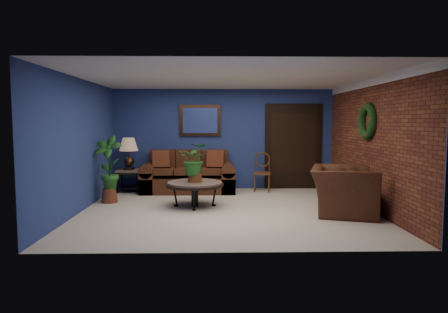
{
  "coord_description": "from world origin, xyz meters",
  "views": [
    {
      "loc": [
        -0.23,
        -7.54,
        1.69
      ],
      "look_at": [
        -0.05,
        0.55,
        0.98
      ],
      "focal_mm": 32.0,
      "sensor_mm": 36.0,
      "label": 1
    }
  ],
  "objects_px": {
    "side_chair": "(262,169)",
    "armchair": "(344,190)",
    "coffee_table": "(195,185)",
    "table_lamp": "(129,150)",
    "end_table": "(129,175)",
    "sofa": "(189,178)"
  },
  "relations": [
    {
      "from": "coffee_table",
      "to": "armchair",
      "type": "bearing_deg",
      "value": -13.54
    },
    {
      "from": "side_chair",
      "to": "armchair",
      "type": "height_order",
      "value": "side_chair"
    },
    {
      "from": "side_chair",
      "to": "coffee_table",
      "type": "bearing_deg",
      "value": -122.34
    },
    {
      "from": "end_table",
      "to": "side_chair",
      "type": "bearing_deg",
      "value": 1.23
    },
    {
      "from": "sofa",
      "to": "side_chair",
      "type": "distance_m",
      "value": 1.81
    },
    {
      "from": "coffee_table",
      "to": "end_table",
      "type": "distance_m",
      "value": 2.38
    },
    {
      "from": "coffee_table",
      "to": "armchair",
      "type": "relative_size",
      "value": 0.87
    },
    {
      "from": "side_chair",
      "to": "armchair",
      "type": "distance_m",
      "value": 2.74
    },
    {
      "from": "armchair",
      "to": "table_lamp",
      "type": "bearing_deg",
      "value": 79.16
    },
    {
      "from": "table_lamp",
      "to": "side_chair",
      "type": "distance_m",
      "value": 3.26
    },
    {
      "from": "sofa",
      "to": "armchair",
      "type": "distance_m",
      "value": 3.87
    },
    {
      "from": "sofa",
      "to": "end_table",
      "type": "bearing_deg",
      "value": -178.63
    },
    {
      "from": "coffee_table",
      "to": "end_table",
      "type": "height_order",
      "value": "end_table"
    },
    {
      "from": "side_chair",
      "to": "sofa",
      "type": "bearing_deg",
      "value": -169.91
    },
    {
      "from": "coffee_table",
      "to": "table_lamp",
      "type": "xyz_separation_m",
      "value": [
        -1.67,
        1.7,
        0.58
      ]
    },
    {
      "from": "end_table",
      "to": "armchair",
      "type": "height_order",
      "value": "armchair"
    },
    {
      "from": "end_table",
      "to": "side_chair",
      "type": "height_order",
      "value": "side_chair"
    },
    {
      "from": "table_lamp",
      "to": "armchair",
      "type": "distance_m",
      "value": 5.08
    },
    {
      "from": "sofa",
      "to": "coffee_table",
      "type": "xyz_separation_m",
      "value": [
        0.24,
        -1.74,
        0.11
      ]
    },
    {
      "from": "sofa",
      "to": "side_chair",
      "type": "relative_size",
      "value": 2.36
    },
    {
      "from": "side_chair",
      "to": "armchair",
      "type": "bearing_deg",
      "value": -54.41
    },
    {
      "from": "sofa",
      "to": "end_table",
      "type": "relative_size",
      "value": 3.78
    }
  ]
}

